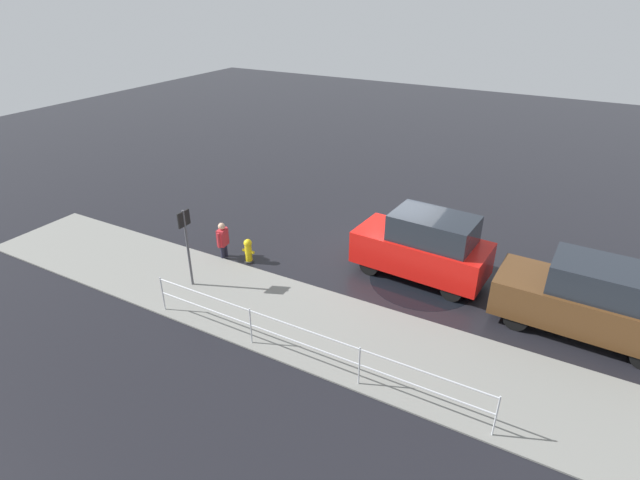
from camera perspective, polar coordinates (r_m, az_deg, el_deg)
ground_plane at (r=16.14m, az=8.27°, el=-2.29°), size 60.00×60.00×0.00m
kerb_strip at (r=12.91m, az=1.23°, el=-10.32°), size 24.00×3.20×0.04m
moving_hatchback at (r=14.93m, az=11.79°, el=-0.71°), size 4.01×1.96×2.06m
parked_sedan at (r=14.00m, az=28.63°, el=-5.98°), size 4.36×1.90×1.98m
fire_hydrant at (r=15.85m, az=-8.19°, el=-1.23°), size 0.42×0.31×0.80m
pedestrian at (r=16.12m, az=-11.05°, el=0.17°), size 0.29×0.56×1.22m
metal_railing at (r=11.53m, az=-2.09°, el=-11.13°), size 8.69×0.04×1.05m
sign_post at (r=14.41m, az=-15.03°, el=0.29°), size 0.07×0.44×2.40m
puddle_patch at (r=15.20m, az=11.62°, el=-4.60°), size 3.13×3.13×0.01m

